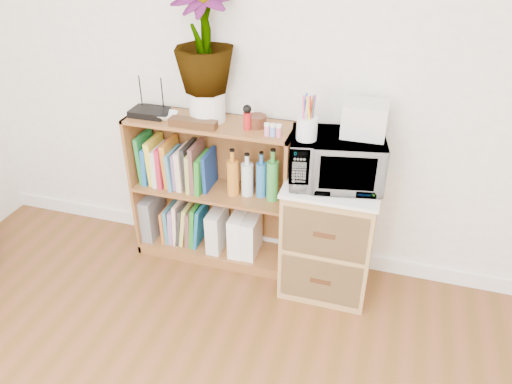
% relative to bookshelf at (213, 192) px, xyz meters
% --- Properties ---
extents(skirting_board, '(4.00, 0.02, 0.10)m').
position_rel_bookshelf_xyz_m(skirting_board, '(0.35, 0.14, -0.42)').
color(skirting_board, white).
rests_on(skirting_board, ground).
extents(bookshelf, '(1.00, 0.30, 0.95)m').
position_rel_bookshelf_xyz_m(bookshelf, '(0.00, 0.00, 0.00)').
color(bookshelf, brown).
rests_on(bookshelf, ground).
extents(wicker_unit, '(0.50, 0.45, 0.70)m').
position_rel_bookshelf_xyz_m(wicker_unit, '(0.75, -0.08, -0.12)').
color(wicker_unit, '#9E7542').
rests_on(wicker_unit, ground).
extents(microwave, '(0.54, 0.42, 0.27)m').
position_rel_bookshelf_xyz_m(microwave, '(0.75, -0.08, 0.38)').
color(microwave, silver).
rests_on(microwave, wicker_unit).
extents(pen_cup, '(0.11, 0.11, 0.12)m').
position_rel_bookshelf_xyz_m(pen_cup, '(0.60, -0.16, 0.57)').
color(pen_cup, silver).
rests_on(pen_cup, microwave).
extents(small_appliance, '(0.22, 0.19, 0.18)m').
position_rel_bookshelf_xyz_m(small_appliance, '(0.87, -0.02, 0.60)').
color(small_appliance, silver).
rests_on(small_appliance, microwave).
extents(router, '(0.21, 0.15, 0.04)m').
position_rel_bookshelf_xyz_m(router, '(-0.37, -0.02, 0.49)').
color(router, black).
rests_on(router, bookshelf).
extents(white_bowl, '(0.13, 0.13, 0.03)m').
position_rel_bookshelf_xyz_m(white_bowl, '(-0.26, -0.03, 0.49)').
color(white_bowl, white).
rests_on(white_bowl, bookshelf).
extents(plant_pot, '(0.21, 0.21, 0.17)m').
position_rel_bookshelf_xyz_m(plant_pot, '(-0.02, 0.02, 0.56)').
color(plant_pot, silver).
rests_on(plant_pot, bookshelf).
extents(potted_plant, '(0.33, 0.33, 0.60)m').
position_rel_bookshelf_xyz_m(potted_plant, '(-0.02, 0.02, 0.95)').
color(potted_plant, '#407C31').
rests_on(potted_plant, plant_pot).
extents(trinket_box, '(0.28, 0.07, 0.04)m').
position_rel_bookshelf_xyz_m(trinket_box, '(-0.06, -0.10, 0.50)').
color(trinket_box, '#321C0D').
rests_on(trinket_box, bookshelf).
extents(kokeshi_doll, '(0.04, 0.04, 0.10)m').
position_rel_bookshelf_xyz_m(kokeshi_doll, '(0.24, -0.04, 0.52)').
color(kokeshi_doll, '#B21518').
rests_on(kokeshi_doll, bookshelf).
extents(wooden_bowl, '(0.11, 0.11, 0.06)m').
position_rel_bookshelf_xyz_m(wooden_bowl, '(0.28, 0.01, 0.51)').
color(wooden_bowl, '#3C1C10').
rests_on(wooden_bowl, bookshelf).
extents(paint_jars, '(0.12, 0.04, 0.06)m').
position_rel_bookshelf_xyz_m(paint_jars, '(0.40, -0.09, 0.51)').
color(paint_jars, pink).
rests_on(paint_jars, bookshelf).
extents(file_box, '(0.09, 0.24, 0.30)m').
position_rel_bookshelf_xyz_m(file_box, '(-0.45, 0.00, -0.26)').
color(file_box, slate).
rests_on(file_box, bookshelf).
extents(magazine_holder_left, '(0.09, 0.22, 0.28)m').
position_rel_bookshelf_xyz_m(magazine_holder_left, '(0.02, -0.01, -0.27)').
color(magazine_holder_left, silver).
rests_on(magazine_holder_left, bookshelf).
extents(magazine_holder_mid, '(0.09, 0.22, 0.28)m').
position_rel_bookshelf_xyz_m(magazine_holder_mid, '(0.17, -0.01, -0.27)').
color(magazine_holder_mid, white).
rests_on(magazine_holder_mid, bookshelf).
extents(magazine_holder_right, '(0.08, 0.21, 0.26)m').
position_rel_bookshelf_xyz_m(magazine_holder_right, '(0.25, -0.01, -0.27)').
color(magazine_holder_right, white).
rests_on(magazine_holder_right, bookshelf).
extents(cookbooks, '(0.45, 0.20, 0.31)m').
position_rel_bookshelf_xyz_m(cookbooks, '(-0.24, 0.00, 0.16)').
color(cookbooks, '#1E7333').
rests_on(cookbooks, bookshelf).
extents(liquor_bottles, '(0.31, 0.07, 0.32)m').
position_rel_bookshelf_xyz_m(liquor_bottles, '(0.26, -0.00, 0.17)').
color(liquor_bottles, '#C67425').
rests_on(liquor_bottles, bookshelf).
extents(lower_books, '(0.28, 0.19, 0.30)m').
position_rel_bookshelf_xyz_m(lower_books, '(-0.21, -0.00, -0.27)').
color(lower_books, '#C45F22').
rests_on(lower_books, bookshelf).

